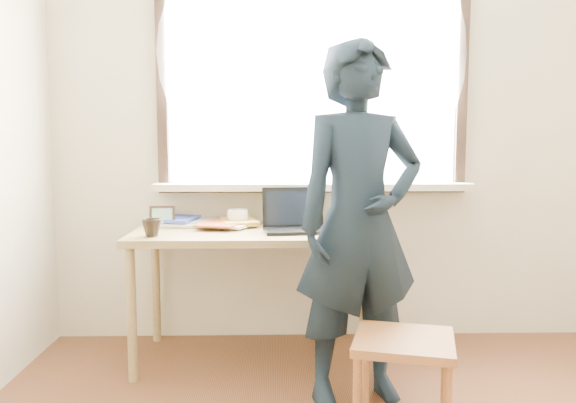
{
  "coord_description": "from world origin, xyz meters",
  "views": [
    {
      "loc": [
        -0.42,
        -1.37,
        1.19
      ],
      "look_at": [
        -0.37,
        0.95,
        0.94
      ],
      "focal_mm": 35.0,
      "sensor_mm": 36.0,
      "label": 1
    }
  ],
  "objects_px": {
    "laptop": "(295,221)",
    "mug_dark": "(152,228)",
    "work_chair": "(404,352)",
    "person": "(359,223)",
    "desk": "(259,243)",
    "mug_white": "(238,218)"
  },
  "relations": [
    {
      "from": "laptop",
      "to": "mug_dark",
      "type": "xyz_separation_m",
      "value": [
        -0.72,
        -0.17,
        -0.01
      ]
    },
    {
      "from": "work_chair",
      "to": "person",
      "type": "height_order",
      "value": "person"
    },
    {
      "from": "desk",
      "to": "laptop",
      "type": "xyz_separation_m",
      "value": [
        0.19,
        -0.03,
        0.13
      ]
    },
    {
      "from": "mug_dark",
      "to": "person",
      "type": "bearing_deg",
      "value": -16.37
    },
    {
      "from": "desk",
      "to": "laptop",
      "type": "distance_m",
      "value": 0.23
    },
    {
      "from": "mug_dark",
      "to": "work_chair",
      "type": "xyz_separation_m",
      "value": [
        1.14,
        -0.61,
        -0.42
      ]
    },
    {
      "from": "laptop",
      "to": "person",
      "type": "relative_size",
      "value": 0.22
    },
    {
      "from": "mug_dark",
      "to": "work_chair",
      "type": "height_order",
      "value": "mug_dark"
    },
    {
      "from": "mug_white",
      "to": "work_chair",
      "type": "relative_size",
      "value": 0.25
    },
    {
      "from": "mug_white",
      "to": "mug_dark",
      "type": "bearing_deg",
      "value": -139.99
    },
    {
      "from": "laptop",
      "to": "desk",
      "type": "bearing_deg",
      "value": 170.54
    },
    {
      "from": "mug_white",
      "to": "person",
      "type": "bearing_deg",
      "value": -47.12
    },
    {
      "from": "desk",
      "to": "work_chair",
      "type": "relative_size",
      "value": 2.8
    },
    {
      "from": "mug_dark",
      "to": "work_chair",
      "type": "bearing_deg",
      "value": -28.23
    },
    {
      "from": "desk",
      "to": "person",
      "type": "bearing_deg",
      "value": -46.48
    },
    {
      "from": "work_chair",
      "to": "laptop",
      "type": "bearing_deg",
      "value": 118.06
    },
    {
      "from": "person",
      "to": "laptop",
      "type": "bearing_deg",
      "value": 105.77
    },
    {
      "from": "person",
      "to": "work_chair",
      "type": "bearing_deg",
      "value": -81.54
    },
    {
      "from": "mug_dark",
      "to": "work_chair",
      "type": "relative_size",
      "value": 0.2
    },
    {
      "from": "work_chair",
      "to": "desk",
      "type": "bearing_deg",
      "value": 126.85
    },
    {
      "from": "laptop",
      "to": "mug_white",
      "type": "distance_m",
      "value": 0.36
    },
    {
      "from": "mug_dark",
      "to": "laptop",
      "type": "bearing_deg",
      "value": 13.24
    }
  ]
}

